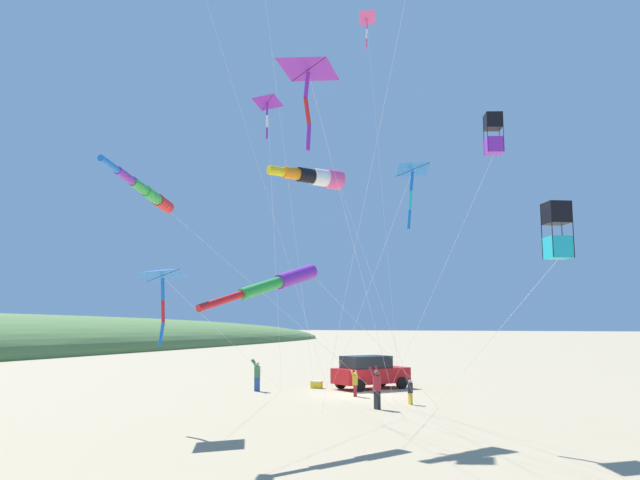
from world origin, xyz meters
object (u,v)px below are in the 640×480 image
at_px(kite_delta_checkered_midright, 267,105).
at_px(kite_windsock_orange_high_right, 316,177).
at_px(kite_windsock_purple_drifting, 278,282).
at_px(kite_delta_yellow_midlevel, 162,276).
at_px(person_child_grey_jacket, 410,390).
at_px(parked_car, 370,372).
at_px(person_bystander_far, 355,382).
at_px(kite_windsock_long_streamer_right, 149,193).
at_px(person_child_green_jacket, 257,374).
at_px(kite_delta_rainbow_low_near, 412,170).
at_px(person_adult_flyer, 377,386).
at_px(kite_delta_magenta_far_left, 366,20).
at_px(kite_box_teal_far_right, 557,231).
at_px(cooler_box, 317,384).
at_px(kite_delta_black_fish_shape, 308,70).
at_px(kite_box_red_high_left, 493,134).

height_order(kite_delta_checkered_midright, kite_windsock_orange_high_right, kite_delta_checkered_midright).
xyz_separation_m(kite_windsock_purple_drifting, kite_delta_yellow_midlevel, (4.87, -0.31, 0.39)).
xyz_separation_m(person_child_grey_jacket, kite_windsock_orange_high_right, (1.93, 6.56, 8.71)).
bearing_deg(kite_windsock_purple_drifting, parked_car, -82.58).
distance_m(person_bystander_far, kite_windsock_long_streamer_right, 17.01).
bearing_deg(person_child_green_jacket, person_bystander_far, 177.14).
distance_m(person_child_grey_jacket, kite_windsock_long_streamer_right, 15.83).
bearing_deg(kite_windsock_purple_drifting, kite_delta_rainbow_low_near, -140.07).
relative_size(person_adult_flyer, kite_delta_checkered_midright, 0.14).
height_order(kite_delta_magenta_far_left, kite_windsock_long_streamer_right, kite_delta_magenta_far_left).
bearing_deg(kite_windsock_orange_high_right, person_child_grey_jacket, -106.39).
bearing_deg(kite_box_teal_far_right, person_child_green_jacket, -43.15).
relative_size(person_child_green_jacket, kite_delta_checkered_midright, 0.13).
relative_size(kite_delta_magenta_far_left, kite_box_teal_far_right, 1.87).
height_order(parked_car, kite_delta_rainbow_low_near, kite_delta_rainbow_low_near).
bearing_deg(cooler_box, kite_delta_checkered_midright, 102.52).
height_order(kite_delta_black_fish_shape, kite_delta_rainbow_low_near, kite_delta_black_fish_shape).
distance_m(kite_box_teal_far_right, kite_delta_yellow_midlevel, 14.00).
xyz_separation_m(cooler_box, kite_delta_checkered_midright, (-2.50, 11.25, 12.55)).
xyz_separation_m(parked_car, kite_delta_magenta_far_left, (-1.14, 3.43, 19.35)).
distance_m(person_bystander_far, kite_box_red_high_left, 14.82).
bearing_deg(person_bystander_far, kite_delta_magenta_far_left, -145.98).
bearing_deg(kite_delta_black_fish_shape, parked_car, -78.89).
bearing_deg(kite_box_red_high_left, kite_windsock_purple_drifting, 35.15).
distance_m(person_bystander_far, kite_delta_checkered_midright, 14.60).
bearing_deg(kite_box_red_high_left, kite_windsock_orange_high_right, 9.39).
xyz_separation_m(person_adult_flyer, person_child_grey_jacket, (-0.93, -2.11, -0.32)).
distance_m(person_child_green_jacket, kite_windsock_purple_drifting, 14.96).
bearing_deg(kite_windsock_purple_drifting, kite_windsock_long_streamer_right, 52.70).
height_order(kite_delta_checkered_midright, kite_windsock_long_streamer_right, kite_delta_checkered_midright).
bearing_deg(person_child_grey_jacket, person_child_green_jacket, -13.99).
relative_size(person_adult_flyer, kite_delta_rainbow_low_near, 0.14).
distance_m(person_bystander_far, kite_windsock_orange_high_right, 12.25).
bearing_deg(kite_delta_magenta_far_left, kite_box_teal_far_right, 122.40).
bearing_deg(kite_delta_magenta_far_left, kite_box_red_high_left, 133.44).
distance_m(kite_delta_black_fish_shape, kite_box_red_high_left, 7.32).
height_order(cooler_box, person_child_grey_jacket, person_child_grey_jacket).
bearing_deg(kite_delta_checkered_midright, kite_windsock_purple_drifting, 122.99).
relative_size(kite_delta_black_fish_shape, kite_windsock_long_streamer_right, 0.98).
bearing_deg(kite_delta_yellow_midlevel, kite_windsock_purple_drifting, 176.41).
height_order(kite_windsock_purple_drifting, kite_box_red_high_left, kite_box_red_high_left).
relative_size(cooler_box, kite_windsock_purple_drifting, 0.05).
bearing_deg(kite_box_red_high_left, kite_box_teal_far_right, 106.79).
xyz_separation_m(person_child_grey_jacket, kite_box_teal_far_right, (-6.99, 12.86, 5.19)).
bearing_deg(kite_windsock_purple_drifting, person_bystander_far, -82.52).
distance_m(cooler_box, kite_delta_rainbow_low_near, 17.32).
bearing_deg(parked_car, kite_delta_rainbow_low_near, 114.71).
distance_m(kite_delta_black_fish_shape, kite_windsock_purple_drifting, 7.27).
relative_size(kite_delta_rainbow_low_near, kite_windsock_orange_high_right, 1.31).
bearing_deg(kite_delta_yellow_midlevel, parked_car, -100.14).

